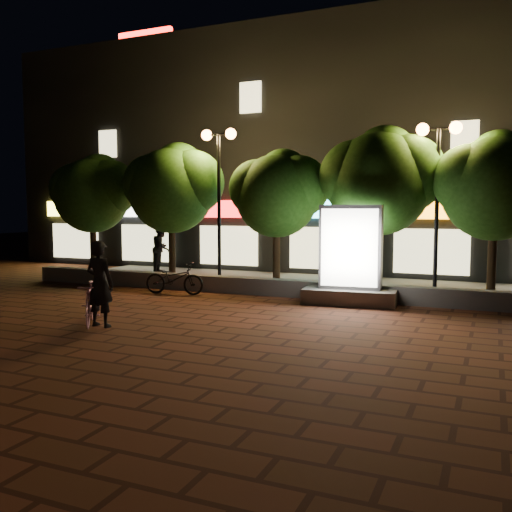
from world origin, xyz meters
The scene contains 16 objects.
ground centered at (0.00, 0.00, 0.00)m, with size 80.00×80.00×0.00m, color #5D2B1D.
retaining_wall centered at (0.00, 4.00, 0.25)m, with size 16.00×0.45×0.50m, color slate.
sidewalk centered at (0.00, 6.50, 0.04)m, with size 16.00×5.00×0.08m, color slate.
building_block centered at (-0.01, 12.99, 5.00)m, with size 28.00×8.12×11.30m.
tree_far_left centered at (-6.95, 5.46, 3.29)m, with size 3.36×2.80×4.63m.
tree_left centered at (-3.45, 5.46, 3.44)m, with size 3.60×3.00×4.89m.
tree_mid centered at (0.55, 5.46, 3.22)m, with size 3.24×2.70×4.50m.
tree_right centered at (3.86, 5.46, 3.57)m, with size 3.72×3.10×5.07m.
tree_far_right centered at (7.05, 5.46, 3.37)m, with size 3.48×2.90×4.76m.
street_lamp_left centered at (-1.50, 5.20, 4.03)m, with size 1.26×0.36×5.18m.
street_lamp_right centered at (5.50, 5.20, 3.89)m, with size 1.26×0.36×4.98m.
ad_kiosk centered at (3.43, 3.50, 1.10)m, with size 2.62×1.47×2.72m.
scooter_pink centered at (-1.33, -1.55, 0.48)m, with size 0.46×1.61×0.97m, color #C081B1.
rider centered at (-0.98, -1.63, 0.97)m, with size 0.70×0.46×1.93m, color black.
scooter_parked centered at (-1.92, 3.00, 0.49)m, with size 0.65×1.87×0.98m, color black.
pedestrian centered at (-5.11, 7.18, 1.05)m, with size 0.95×0.74×1.94m, color black.
Camera 1 is at (7.03, -11.40, 2.65)m, focal length 38.72 mm.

